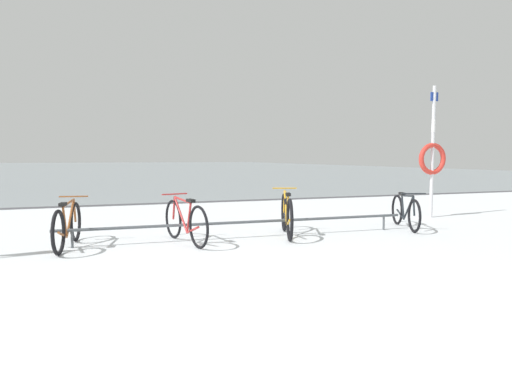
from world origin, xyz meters
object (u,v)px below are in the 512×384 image
bicycle_0 (68,225)px  bicycle_2 (287,215)px  bicycle_1 (185,221)px  rescue_post (432,156)px  bicycle_3 (405,212)px

bicycle_0 → bicycle_2: 3.66m
bicycle_1 → bicycle_2: (1.85, 0.06, 0.02)m
bicycle_2 → rescue_post: size_ratio=0.55×
bicycle_2 → rescue_post: (4.19, 1.11, 1.07)m
bicycle_0 → rescue_post: rescue_post is taller
bicycle_2 → bicycle_1: bearing=-178.1°
bicycle_1 → bicycle_2: 1.86m
bicycle_0 → bicycle_2: (3.66, -0.18, 0.03)m
bicycle_3 → rescue_post: bearing=34.9°
bicycle_1 → rescue_post: 6.26m
bicycle_0 → bicycle_3: bicycle_0 is taller
rescue_post → bicycle_2: bearing=-165.2°
bicycle_0 → rescue_post: size_ratio=0.57×
bicycle_0 → bicycle_3: bearing=-1.9°
bicycle_1 → rescue_post: (6.05, 1.17, 1.09)m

